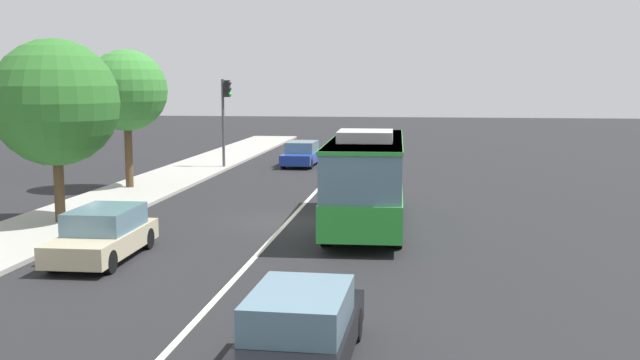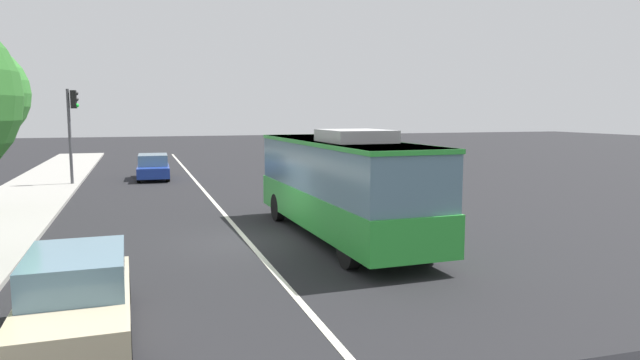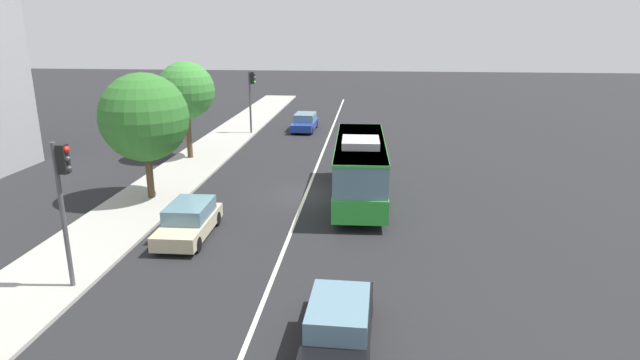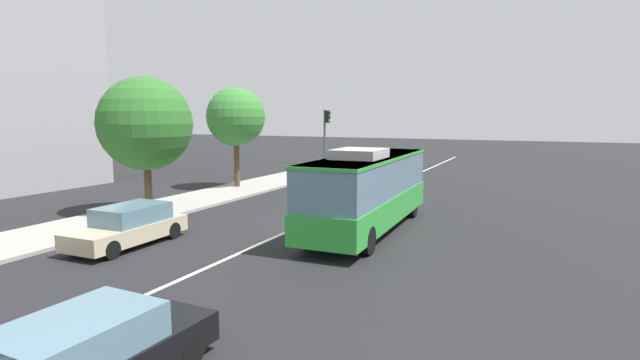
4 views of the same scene
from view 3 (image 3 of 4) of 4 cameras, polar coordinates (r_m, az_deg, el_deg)
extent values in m
plane|color=black|center=(28.66, -1.52, -1.54)|extent=(160.00, 160.00, 0.00)
cube|color=#9E9B93|center=(30.67, -16.71, -0.90)|extent=(80.00, 3.87, 0.14)
cube|color=silver|center=(28.66, -1.52, -1.52)|extent=(76.00, 0.16, 0.01)
cube|color=green|center=(27.71, 4.29, -0.10)|extent=(10.06, 2.77, 1.10)
cube|color=slate|center=(27.36, 4.34, 2.59)|extent=(9.86, 2.69, 1.58)
cube|color=green|center=(27.20, 4.38, 4.07)|extent=(9.96, 2.74, 0.12)
cube|color=#B2B2B2|center=(25.97, 4.40, 4.03)|extent=(2.25, 1.86, 0.36)
cylinder|color=black|center=(31.12, 2.23, 0.87)|extent=(1.01, 0.33, 1.00)
cylinder|color=black|center=(31.13, 6.28, 0.79)|extent=(1.01, 0.33, 1.00)
cylinder|color=black|center=(24.64, 1.72, -3.35)|extent=(1.01, 0.33, 1.00)
cylinder|color=black|center=(24.65, 6.84, -3.44)|extent=(1.01, 0.33, 1.00)
cube|color=#1E3899|center=(45.99, -1.65, 5.97)|extent=(4.55, 1.92, 0.60)
cube|color=slate|center=(46.13, -1.61, 6.79)|extent=(2.57, 1.73, 0.64)
cylinder|color=black|center=(44.46, -0.92, 5.35)|extent=(0.65, 0.24, 0.64)
cylinder|color=black|center=(44.70, -2.96, 5.39)|extent=(0.65, 0.24, 0.64)
cylinder|color=black|center=(47.38, -0.41, 6.04)|extent=(0.65, 0.24, 0.64)
cylinder|color=black|center=(47.61, -2.33, 6.07)|extent=(0.65, 0.24, 0.64)
cube|color=#C6B793|center=(23.47, -13.93, -4.80)|extent=(4.53, 1.88, 0.60)
cube|color=slate|center=(23.48, -13.85, -3.17)|extent=(2.55, 1.70, 0.64)
cylinder|color=black|center=(21.99, -13.11, -6.79)|extent=(0.64, 0.23, 0.64)
cylinder|color=black|center=(22.51, -17.02, -6.54)|extent=(0.64, 0.23, 0.64)
cylinder|color=black|center=(24.65, -11.06, -4.09)|extent=(0.64, 0.23, 0.64)
cylinder|color=black|center=(25.12, -14.58, -3.93)|extent=(0.64, 0.23, 0.64)
cube|color=black|center=(15.69, 2.10, -15.48)|extent=(4.55, 1.92, 0.60)
cube|color=slate|center=(15.16, 2.04, -13.98)|extent=(2.56, 1.72, 0.64)
cylinder|color=black|center=(17.15, -0.20, -13.27)|extent=(0.65, 0.24, 0.64)
cylinder|color=black|center=(17.05, 5.30, -13.54)|extent=(0.65, 0.24, 0.64)
cylinder|color=#47474C|center=(19.64, -25.87, -3.75)|extent=(0.16, 0.16, 5.20)
cube|color=black|center=(18.95, -25.91, 2.04)|extent=(0.32, 0.28, 0.96)
sphere|color=red|center=(18.80, -25.64, 2.98)|extent=(0.22, 0.22, 0.22)
sphere|color=#2D2D2D|center=(18.87, -25.52, 2.03)|extent=(0.22, 0.22, 0.22)
sphere|color=#2D2D2D|center=(18.94, -25.40, 1.10)|extent=(0.22, 0.22, 0.22)
cylinder|color=#47474C|center=(44.48, -7.52, 8.19)|extent=(0.16, 0.16, 5.20)
cube|color=black|center=(44.16, -7.27, 10.83)|extent=(0.34, 0.30, 0.96)
sphere|color=#2D2D2D|center=(44.09, -7.09, 11.24)|extent=(0.22, 0.22, 0.22)
sphere|color=#2D2D2D|center=(44.11, -7.08, 10.83)|extent=(0.22, 0.22, 0.22)
sphere|color=#1ED838|center=(44.15, -7.06, 10.41)|extent=(0.22, 0.22, 0.22)
cylinder|color=#4C3823|center=(36.82, -13.91, 4.63)|extent=(0.36, 0.36, 3.25)
sphere|color=#387F33|center=(36.35, -14.24, 9.32)|extent=(3.77, 3.77, 3.77)
cylinder|color=#4C3823|center=(28.77, -17.85, 0.52)|extent=(0.36, 0.36, 2.68)
sphere|color=#2D6B28|center=(28.15, -18.38, 6.43)|extent=(4.45, 4.45, 4.45)
camera|label=1|loc=(3.93, 43.21, -60.86)|focal=42.14mm
camera|label=2|loc=(12.95, -25.42, -7.24)|focal=31.57mm
camera|label=4|loc=(10.80, 39.57, -9.78)|focal=27.14mm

